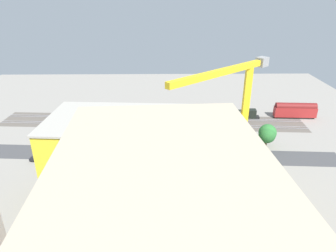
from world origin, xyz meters
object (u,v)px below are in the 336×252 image
object	(u,v)px
box_truck_0	(156,163)
parked_car_6	(67,158)
parked_car_2	(174,157)
street_tree_0	(204,133)
platform_canopy_far	(171,112)
parked_car_0	(229,157)
traffic_light	(80,149)
parked_car_1	(204,158)
street_tree_1	(268,133)
parked_car_7	(37,159)
street_tree_3	(267,135)
street_tree_2	(149,130)
construction_building	(142,164)
platform_canopy_near	(161,120)
passenger_coach	(295,110)
street_tree_4	(173,132)
locomotive	(240,114)
tower_crane	(237,121)
parked_car_3	(146,159)
parked_car_5	(94,159)
parked_car_4	(121,159)

from	to	relation	value
box_truck_0	parked_car_6	bearing A→B (deg)	-9.84
parked_car_2	parked_car_6	bearing A→B (deg)	0.27
street_tree_0	parked_car_6	bearing A→B (deg)	10.80
platform_canopy_far	parked_car_0	xyz separation A→B (m)	(-16.82, 29.34, -3.06)
platform_canopy_far	traffic_light	xyz separation A→B (m)	(27.10, 30.59, 0.74)
parked_car_1	street_tree_1	distance (m)	23.47
parked_car_7	street_tree_3	bearing A→B (deg)	-173.89
street_tree_2	street_tree_3	distance (m)	37.70
parked_car_0	construction_building	distance (m)	32.98
platform_canopy_near	traffic_light	world-z (taller)	traffic_light
platform_canopy_far	box_truck_0	distance (m)	34.18
street_tree_0	street_tree_2	distance (m)	17.34
parked_car_1	traffic_light	size ratio (longest dim) A/B	0.66
box_truck_0	street_tree_1	bearing A→B (deg)	-159.84
parked_car_0	street_tree_0	world-z (taller)	street_tree_0
passenger_coach	street_tree_4	size ratio (longest dim) A/B	2.09
parked_car_0	parked_car_6	size ratio (longest dim) A/B	0.94
parked_car_7	street_tree_0	size ratio (longest dim) A/B	0.57
platform_canopy_far	street_tree_2	size ratio (longest dim) A/B	5.92
locomotive	street_tree_2	world-z (taller)	street_tree_2
street_tree_0	traffic_light	xyz separation A→B (m)	(36.92, 9.49, -0.49)
locomotive	street_tree_2	xyz separation A→B (m)	(34.90, 23.43, 4.13)
street_tree_1	tower_crane	bearing A→B (deg)	56.55
street_tree_3	construction_building	bearing A→B (deg)	35.65
tower_crane	street_tree_1	distance (m)	34.56
construction_building	street_tree_1	distance (m)	48.00
platform_canopy_far	traffic_light	bearing A→B (deg)	48.47
parked_car_1	parked_car_2	size ratio (longest dim) A/B	1.09
street_tree_0	street_tree_3	size ratio (longest dim) A/B	1.05
parked_car_3	box_truck_0	bearing A→B (deg)	127.76
parked_car_5	box_truck_0	size ratio (longest dim) A/B	0.48
parked_car_4	street_tree_0	world-z (taller)	street_tree_0
parked_car_1	traffic_light	bearing A→B (deg)	1.89
parked_car_2	box_truck_0	xyz separation A→B (m)	(5.14, 4.80, 0.78)
street_tree_1	street_tree_3	distance (m)	1.00
parked_car_5	street_tree_1	distance (m)	55.15
street_tree_2	parked_car_4	bearing A→B (deg)	49.20
passenger_coach	parked_car_4	bearing A→B (deg)	26.88
parked_car_7	street_tree_4	distance (m)	42.01
street_tree_0	street_tree_2	bearing A→B (deg)	-2.61
parked_car_3	parked_car_5	world-z (taller)	parked_car_5
street_tree_4	parked_car_7	bearing A→B (deg)	11.98
box_truck_0	street_tree_3	xyz separation A→B (m)	(-35.26, -12.20, 2.85)
passenger_coach	parked_car_3	bearing A→B (deg)	29.74
street_tree_0	street_tree_2	size ratio (longest dim) A/B	0.85
construction_building	traffic_light	size ratio (longest dim) A/B	5.62
parked_car_3	box_truck_0	distance (m)	5.16
construction_building	street_tree_1	xyz separation A→B (m)	(-38.40, -28.17, -5.94)
parked_car_5	street_tree_1	bearing A→B (deg)	-170.74
platform_canopy_near	parked_car_4	size ratio (longest dim) A/B	12.57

